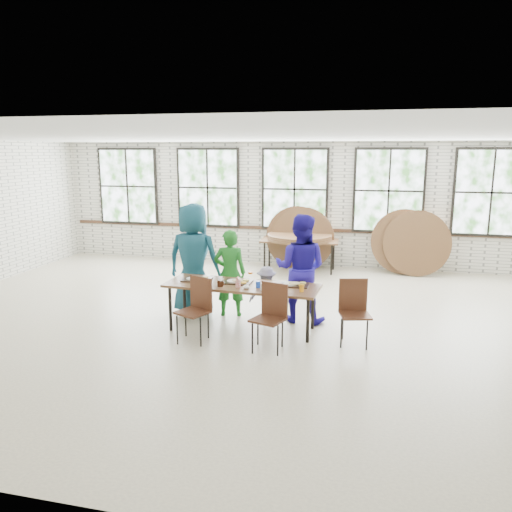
{
  "coord_description": "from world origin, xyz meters",
  "views": [
    {
      "loc": [
        1.89,
        -7.55,
        2.77
      ],
      "look_at": [
        0.0,
        0.4,
        1.05
      ],
      "focal_mm": 35.0,
      "sensor_mm": 36.0,
      "label": 1
    }
  ],
  "objects_px": {
    "dining_table": "(242,288)",
    "storage_table": "(299,242)",
    "chair_near_right": "(271,311)",
    "chair_near_left": "(197,304)"
  },
  "relations": [
    {
      "from": "dining_table",
      "to": "chair_near_right",
      "type": "distance_m",
      "value": 0.88
    },
    {
      "from": "dining_table",
      "to": "chair_near_right",
      "type": "relative_size",
      "value": 2.57
    },
    {
      "from": "dining_table",
      "to": "storage_table",
      "type": "distance_m",
      "value": 4.19
    },
    {
      "from": "chair_near_right",
      "to": "storage_table",
      "type": "relative_size",
      "value": 0.52
    },
    {
      "from": "chair_near_left",
      "to": "storage_table",
      "type": "bearing_deg",
      "value": 104.29
    },
    {
      "from": "storage_table",
      "to": "chair_near_right",
      "type": "bearing_deg",
      "value": -89.09
    },
    {
      "from": "dining_table",
      "to": "chair_near_left",
      "type": "relative_size",
      "value": 2.57
    },
    {
      "from": "chair_near_right",
      "to": "dining_table",
      "type": "bearing_deg",
      "value": 152.45
    },
    {
      "from": "dining_table",
      "to": "chair_near_left",
      "type": "distance_m",
      "value": 0.79
    },
    {
      "from": "dining_table",
      "to": "storage_table",
      "type": "xyz_separation_m",
      "value": [
        0.28,
        4.18,
        -0.0
      ]
    }
  ]
}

